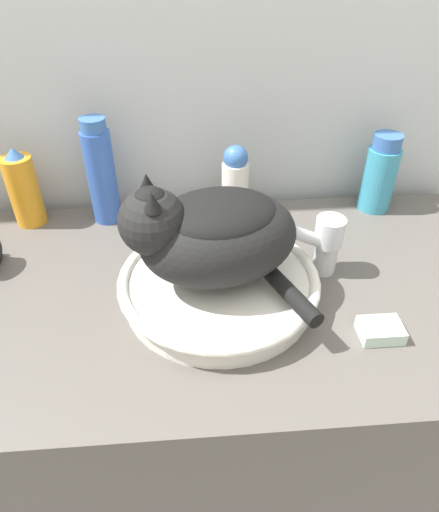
% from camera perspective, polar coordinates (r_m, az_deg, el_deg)
% --- Properties ---
extents(wall_back, '(8.00, 0.05, 2.40)m').
position_cam_1_polar(wall_back, '(1.02, -2.89, 27.75)').
color(wall_back, silver).
rests_on(wall_back, ground_plane).
extents(vanity_counter, '(1.24, 0.61, 0.80)m').
position_cam_1_polar(vanity_counter, '(1.16, -0.89, -18.99)').
color(vanity_counter, '#56514C').
rests_on(vanity_counter, ground_plane).
extents(sink_basin, '(0.36, 0.36, 0.05)m').
position_cam_1_polar(sink_basin, '(0.82, -0.08, -3.52)').
color(sink_basin, white).
rests_on(sink_basin, vanity_counter).
extents(cat, '(0.31, 0.26, 0.19)m').
position_cam_1_polar(cat, '(0.75, -1.04, 3.01)').
color(cat, black).
rests_on(cat, sink_basin).
extents(faucet, '(0.15, 0.07, 0.14)m').
position_cam_1_polar(faucet, '(0.87, 12.69, 1.81)').
color(faucet, silver).
rests_on(faucet, vanity_counter).
extents(lotion_bottle_white, '(0.06, 0.06, 0.17)m').
position_cam_1_polar(lotion_bottle_white, '(1.03, 1.96, 9.32)').
color(lotion_bottle_white, white).
rests_on(lotion_bottle_white, vanity_counter).
extents(spray_bottle_trigger, '(0.07, 0.07, 0.18)m').
position_cam_1_polar(spray_bottle_trigger, '(1.08, -23.28, 7.67)').
color(spray_bottle_trigger, orange).
rests_on(spray_bottle_trigger, vanity_counter).
extents(shampoo_bottle_tall, '(0.06, 0.06, 0.23)m').
position_cam_1_polar(shampoo_bottle_tall, '(1.03, -14.57, 9.98)').
color(shampoo_bottle_tall, '#335BB7').
rests_on(shampoo_bottle_tall, vanity_counter).
extents(mouthwash_bottle, '(0.07, 0.07, 0.18)m').
position_cam_1_polar(mouthwash_bottle, '(1.11, 19.41, 9.61)').
color(mouthwash_bottle, teal).
rests_on(mouthwash_bottle, vanity_counter).
extents(soap_bar, '(0.07, 0.05, 0.02)m').
position_cam_1_polar(soap_bar, '(0.80, 19.47, -8.76)').
color(soap_bar, silver).
rests_on(soap_bar, vanity_counter).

